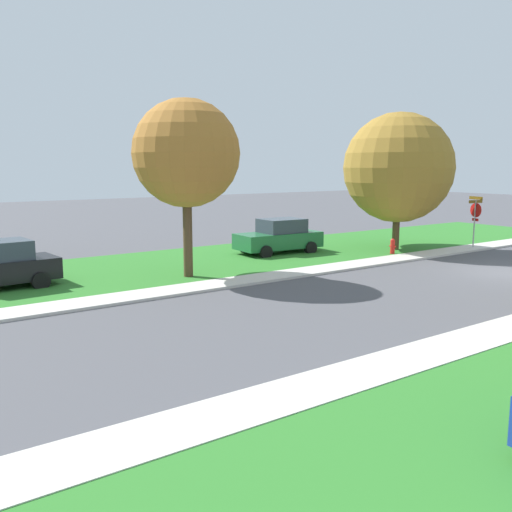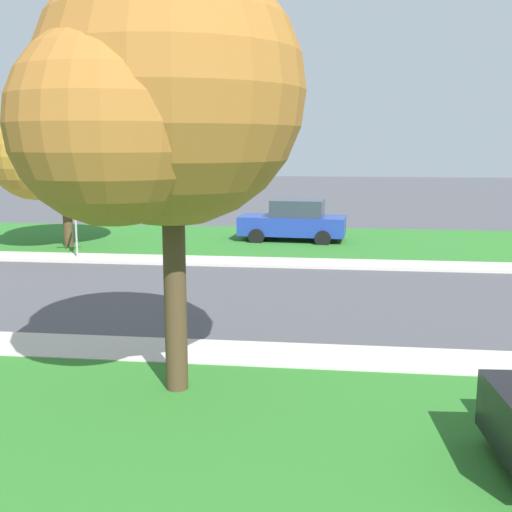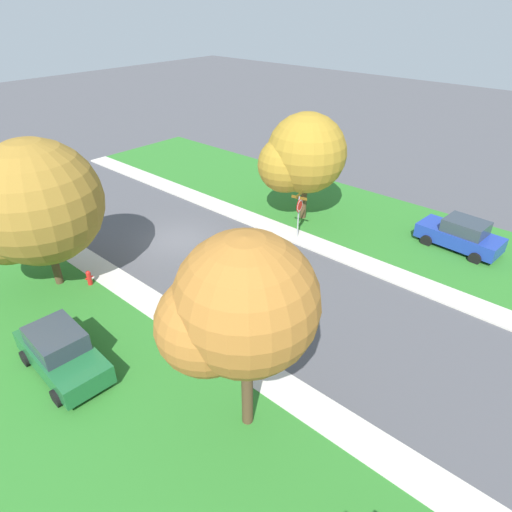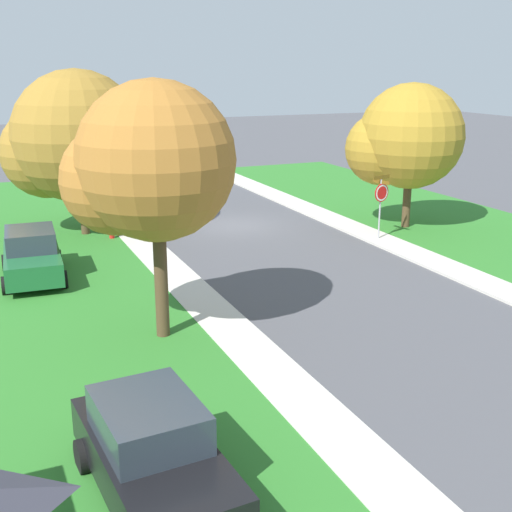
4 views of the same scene
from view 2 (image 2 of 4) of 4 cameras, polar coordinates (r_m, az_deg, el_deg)
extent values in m
cube|color=beige|center=(12.15, -1.51, -8.96)|extent=(1.40, 56.00, 0.10)
cube|color=#2D7528|center=(7.95, -6.85, -20.15)|extent=(8.00, 56.00, 0.08)
cube|color=beige|center=(21.19, 2.24, -0.60)|extent=(1.40, 56.00, 0.10)
cube|color=#2D7528|center=(25.81, 3.12, 1.34)|extent=(8.00, 56.00, 0.08)
cylinder|color=#9E9EA3|center=(22.65, -16.08, 2.91)|extent=(0.07, 0.07, 2.60)
cylinder|color=red|center=(22.56, -16.05, 4.80)|extent=(0.75, 0.19, 0.76)
cylinder|color=white|center=(22.56, -16.01, 4.81)|extent=(0.65, 0.14, 0.67)
cylinder|color=red|center=(22.56, -16.00, 4.81)|extent=(0.54, 0.12, 0.55)
cube|color=brown|center=(22.52, -16.26, 6.42)|extent=(0.90, 0.21, 0.16)
cube|color=brown|center=(22.53, -16.24, 5.94)|extent=(0.21, 0.90, 0.16)
cube|color=#1E389E|center=(25.77, 3.33, 2.81)|extent=(2.10, 4.42, 0.76)
cube|color=#2D3842|center=(25.66, 3.79, 4.39)|extent=(1.75, 2.21, 0.68)
cylinder|color=black|center=(25.16, 0.04, 1.77)|extent=(0.29, 0.66, 0.64)
cylinder|color=black|center=(26.91, 0.77, 2.33)|extent=(0.29, 0.66, 0.64)
cylinder|color=black|center=(24.79, 6.10, 1.58)|extent=(0.29, 0.66, 0.64)
cylinder|color=black|center=(26.57, 6.44, 2.16)|extent=(0.29, 0.66, 0.64)
cylinder|color=#4C3823|center=(10.11, -7.37, -3.32)|extent=(0.36, 0.36, 3.38)
sphere|color=#A26829|center=(9.85, -7.80, 14.66)|extent=(4.11, 4.11, 4.11)
sphere|color=#A26829|center=(9.13, -13.05, 11.62)|extent=(2.87, 2.87, 2.87)
cylinder|color=#4C3823|center=(25.27, -16.78, 3.53)|extent=(0.36, 0.36, 2.54)
sphere|color=olive|center=(25.11, -17.12, 10.06)|extent=(4.59, 4.59, 4.59)
sphere|color=olive|center=(24.47, -19.53, 8.58)|extent=(3.21, 3.21, 3.21)
camera|label=1|loc=(29.58, 22.80, 10.10)|focal=39.27mm
camera|label=3|loc=(9.38, 84.95, 61.57)|focal=31.28mm
camera|label=4|loc=(15.06, 78.47, 14.28)|focal=46.11mm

